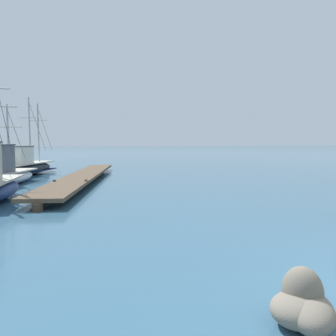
{
  "coord_description": "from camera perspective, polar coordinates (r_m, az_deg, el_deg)",
  "views": [
    {
      "loc": [
        -4.9,
        -3.54,
        2.46
      ],
      "look_at": [
        -2.72,
        9.01,
        1.4
      ],
      "focal_mm": 33.46,
      "sensor_mm": 36.0,
      "label": 1
    }
  ],
  "objects": [
    {
      "name": "fishing_boat_0",
      "position": [
        20.3,
        -27.41,
        -0.83
      ],
      "size": [
        2.7,
        5.27,
        4.63
      ],
      "color": "silver",
      "rests_on": "ground"
    },
    {
      "name": "shore_rock_mid_cluster",
      "position": [
        4.96,
        23.53,
        -21.89
      ],
      "size": [
        1.15,
        1.18,
        0.74
      ],
      "color": "gray",
      "rests_on": "ground"
    },
    {
      "name": "floating_dock",
      "position": [
        20.11,
        -15.23,
        -1.4
      ],
      "size": [
        3.36,
        17.04,
        0.53
      ],
      "color": "brown",
      "rests_on": "ground"
    },
    {
      "name": "fishing_boat_1",
      "position": [
        25.73,
        -24.15,
        0.33
      ],
      "size": [
        3.04,
        7.28,
        5.81
      ],
      "color": "black",
      "rests_on": "ground"
    }
  ]
}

